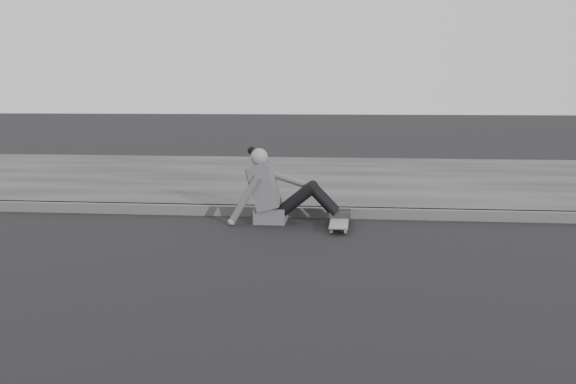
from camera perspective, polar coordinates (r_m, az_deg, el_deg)
name	(u,v)px	position (r m, az deg, el deg)	size (l,w,h in m)	color
ground	(276,277)	(5.28, -1.09, -7.53)	(80.00, 80.00, 0.00)	black
curb	(303,212)	(7.76, 1.32, -1.77)	(24.00, 0.16, 0.12)	#4E4E4E
sidewalk	(318,179)	(10.74, 2.69, 1.18)	(24.00, 6.00, 0.12)	#3A3A3A
skateboard	(339,222)	(7.11, 4.58, -2.69)	(0.20, 0.78, 0.09)	#989893
seated_woman	(276,192)	(7.36, -1.07, 0.02)	(1.38, 0.46, 0.88)	#525254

